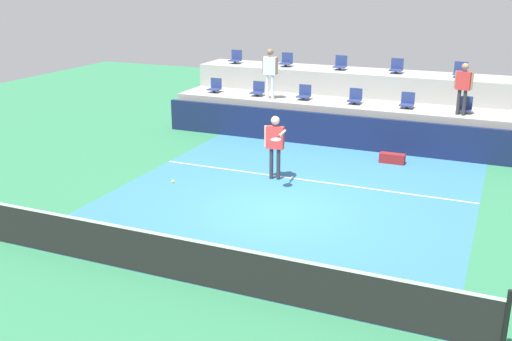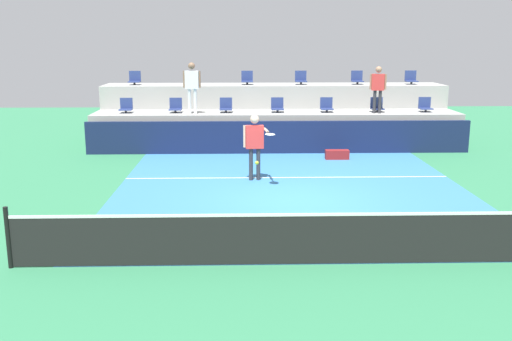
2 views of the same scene
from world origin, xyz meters
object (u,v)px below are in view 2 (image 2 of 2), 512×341
object	(u,v)px
stadium_chair_lower_right	(377,106)
equipment_bag	(337,155)
stadium_chair_lower_far_right	(425,106)
stadium_chair_lower_far_left	(126,107)
stadium_chair_lower_left	(176,107)
stadium_chair_upper_far_left	(135,79)
spectator_in_grey	(378,85)
stadium_chair_upper_far_right	(411,79)
stadium_chair_lower_mid_left	(226,106)
stadium_chair_upper_mid_right	(301,79)
tennis_player	(255,140)
spectator_in_white	(192,83)
stadium_chair_lower_center	(277,106)
stadium_chair_lower_mid_right	(327,106)
stadium_chair_upper_left	(191,79)
stadium_chair_upper_right	(357,79)
stadium_chair_upper_mid_left	(247,79)
tennis_ball	(257,163)

from	to	relation	value
stadium_chair_lower_right	equipment_bag	xyz separation A→B (m)	(-1.78, -2.29, -1.31)
stadium_chair_lower_far_right	stadium_chair_lower_far_left	bearing A→B (deg)	180.00
stadium_chair_lower_left	stadium_chair_upper_far_left	xyz separation A→B (m)	(-1.72, 1.80, 0.85)
stadium_chair_lower_left	spectator_in_grey	distance (m)	7.15
stadium_chair_upper_far_right	stadium_chair_lower_mid_left	bearing A→B (deg)	-165.79
stadium_chair_upper_mid_right	tennis_player	bearing A→B (deg)	-105.69
stadium_chair_lower_mid_left	spectator_in_white	bearing A→B (deg)	-161.59
stadium_chair_lower_right	tennis_player	size ratio (longest dim) A/B	0.29
stadium_chair_lower_center	spectator_in_white	size ratio (longest dim) A/B	0.29
stadium_chair_lower_far_left	stadium_chair_upper_far_left	size ratio (longest dim) A/B	1.00
stadium_chair_lower_center	stadium_chair_lower_far_right	world-z (taller)	same
stadium_chair_lower_center	spectator_in_grey	world-z (taller)	spectator_in_grey
stadium_chair_upper_far_right	equipment_bag	size ratio (longest dim) A/B	0.68
stadium_chair_upper_mid_right	spectator_in_grey	size ratio (longest dim) A/B	0.32
stadium_chair_lower_left	tennis_player	distance (m)	5.78
stadium_chair_lower_center	stadium_chair_lower_mid_right	xyz separation A→B (m)	(1.76, 0.00, 0.00)
stadium_chair_upper_left	spectator_in_white	distance (m)	2.19
stadium_chair_upper_right	spectator_in_white	bearing A→B (deg)	-160.52
stadium_chair_lower_mid_left	stadium_chair_upper_far_right	size ratio (longest dim) A/B	1.00
stadium_chair_lower_mid_right	stadium_chair_upper_mid_left	xyz separation A→B (m)	(-2.81, 1.80, 0.85)
stadium_chair_upper_right	stadium_chair_lower_right	bearing A→B (deg)	-77.90
stadium_chair_lower_center	equipment_bag	xyz separation A→B (m)	(1.80, -2.29, -1.31)
stadium_chair_lower_center	stadium_chair_upper_far_left	bearing A→B (deg)	161.38
stadium_chair_upper_mid_left	stadium_chair_upper_far_right	world-z (taller)	same
stadium_chair_upper_mid_left	spectator_in_grey	world-z (taller)	spectator_in_grey
stadium_chair_lower_far_right	equipment_bag	distance (m)	4.40
tennis_player	tennis_ball	bearing A→B (deg)	-91.12
stadium_chair_lower_center	equipment_bag	distance (m)	3.19
stadium_chair_lower_left	stadium_chair_upper_far_right	distance (m)	9.11
stadium_chair_lower_far_right	tennis_ball	xyz separation A→B (m)	(-6.35, -10.31, 0.13)
stadium_chair_upper_mid_right	stadium_chair_lower_far_right	bearing A→B (deg)	-22.70
spectator_in_white	stadium_chair_lower_mid_left	bearing A→B (deg)	18.41
stadium_chair_upper_mid_right	stadium_chair_upper_far_left	bearing A→B (deg)	180.00
stadium_chair_upper_left	stadium_chair_upper_mid_left	world-z (taller)	same
stadium_chair_upper_mid_right	stadium_chair_lower_mid_right	bearing A→B (deg)	-67.42
stadium_chair_lower_far_left	stadium_chair_upper_left	bearing A→B (deg)	39.60
stadium_chair_upper_mid_right	stadium_chair_upper_far_right	xyz separation A→B (m)	(4.26, 0.00, 0.00)
stadium_chair_upper_far_left	stadium_chair_lower_mid_left	bearing A→B (deg)	-27.16
stadium_chair_upper_mid_right	stadium_chair_upper_far_right	size ratio (longest dim) A/B	1.00
stadium_chair_upper_far_right	stadium_chair_lower_far_left	bearing A→B (deg)	-170.40
stadium_chair_lower_center	stadium_chair_upper_mid_left	bearing A→B (deg)	120.34
stadium_chair_lower_left	stadium_chair_upper_mid_left	world-z (taller)	stadium_chair_upper_mid_left
stadium_chair_lower_far_left	stadium_chair_lower_mid_left	xyz separation A→B (m)	(3.53, 0.00, 0.00)
stadium_chair_upper_far_right	stadium_chair_upper_left	bearing A→B (deg)	180.00
stadium_chair_lower_left	stadium_chair_lower_center	xyz separation A→B (m)	(3.62, 0.00, 0.00)
stadium_chair_lower_center	stadium_chair_lower_mid_right	distance (m)	1.76
stadium_chair_lower_far_left	stadium_chair_lower_right	distance (m)	8.94
stadium_chair_lower_far_left	stadium_chair_lower_center	distance (m)	5.37
spectator_in_grey	stadium_chair_upper_mid_right	bearing A→B (deg)	138.52
stadium_chair_lower_mid_right	spectator_in_white	xyz separation A→B (m)	(-4.75, -0.38, 0.86)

